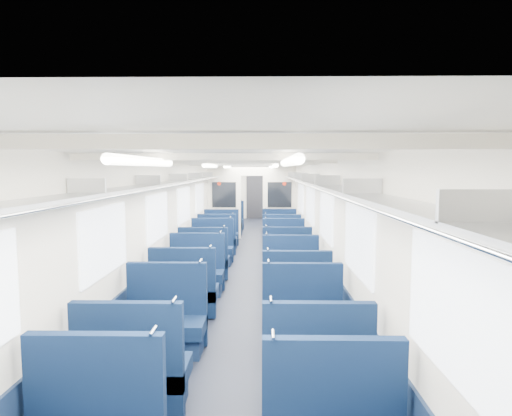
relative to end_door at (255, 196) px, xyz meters
name	(u,v)px	position (x,y,z in m)	size (l,w,h in m)	color
floor	(248,263)	(0.00, -8.94, -1.00)	(2.80, 18.00, 0.01)	black
ceiling	(248,163)	(0.00, -8.94, 1.35)	(2.80, 18.00, 0.01)	white
wall_left	(188,213)	(-1.40, -8.94, 0.18)	(0.02, 18.00, 2.35)	silver
dado_left	(189,248)	(-1.39, -8.94, -0.65)	(0.03, 17.90, 0.70)	#111F38
wall_right	(308,214)	(1.40, -8.94, 0.18)	(0.02, 18.00, 2.35)	silver
dado_right	(307,249)	(1.39, -8.94, -0.65)	(0.03, 17.90, 0.70)	#111F38
wall_far	(255,192)	(0.00, 0.06, 0.18)	(2.80, 0.02, 2.35)	silver
luggage_rack_left	(196,179)	(-1.21, -8.94, 0.97)	(0.36, 17.40, 0.18)	#B2B5BA
luggage_rack_right	(300,179)	(1.21, -8.94, 0.97)	(0.36, 17.40, 0.18)	#B2B5BA
windows	(247,205)	(0.00, -9.40, 0.42)	(2.78, 15.60, 0.75)	white
ceiling_fittings	(247,165)	(0.00, -9.20, 1.29)	(2.70, 16.06, 0.11)	silver
end_door	(255,196)	(0.00, 0.00, 0.00)	(0.75, 0.06, 2.00)	black
bulkhead	(252,200)	(0.00, -5.42, 0.23)	(2.80, 0.10, 2.35)	silver
seat_4	(133,375)	(-0.83, -15.01, -0.66)	(0.98, 0.54, 1.10)	#0E2144
seat_5	(316,376)	(0.83, -14.99, -0.66)	(0.98, 0.54, 1.10)	#0E2144
seat_6	(165,324)	(-0.83, -13.75, -0.66)	(0.98, 0.54, 1.10)	#0E2144
seat_7	(303,325)	(0.83, -13.76, -0.66)	(0.98, 0.54, 1.10)	#0E2144
seat_8	(184,294)	(-0.83, -12.51, -0.66)	(0.98, 0.54, 1.10)	#0E2144
seat_9	(296,298)	(0.83, -12.71, -0.66)	(0.98, 0.54, 1.10)	#0E2144
seat_10	(196,275)	(-0.83, -11.37, -0.66)	(0.98, 0.54, 1.10)	#0E2144
seat_11	(291,278)	(0.83, -11.58, -0.66)	(0.98, 0.54, 1.10)	#0E2144
seat_12	(204,262)	(-0.83, -10.37, -0.66)	(0.98, 0.54, 1.10)	#0E2144
seat_13	(287,262)	(0.83, -10.29, -0.66)	(0.98, 0.54, 1.10)	#0E2144
seat_14	(212,250)	(-0.83, -9.08, -0.66)	(0.98, 0.54, 1.10)	#0E2144
seat_15	(284,250)	(0.83, -9.10, -0.66)	(0.98, 0.54, 1.10)	#0E2144
seat_16	(217,241)	(-0.83, -7.93, -0.66)	(0.98, 0.54, 1.10)	#0E2144
seat_17	(281,242)	(0.83, -7.97, -0.66)	(0.98, 0.54, 1.10)	#0E2144
seat_18	(221,235)	(-0.83, -6.94, -0.66)	(0.98, 0.54, 1.10)	#0E2144
seat_19	(280,235)	(0.83, -6.75, -0.66)	(0.98, 0.54, 1.10)	#0E2144
seat_20	(228,225)	(-0.83, -4.70, -0.66)	(0.98, 0.54, 1.10)	#0E2144
seat_21	(277,225)	(0.83, -4.80, -0.66)	(0.98, 0.54, 1.10)	#0E2144
seat_22	(230,221)	(-0.83, -3.72, -0.66)	(0.98, 0.54, 1.10)	#0E2144
seat_23	(276,221)	(0.83, -3.61, -0.66)	(0.98, 0.54, 1.10)	#0E2144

